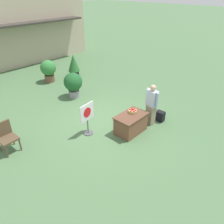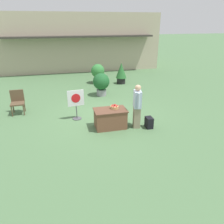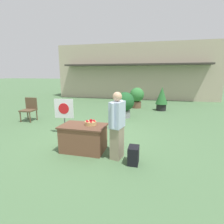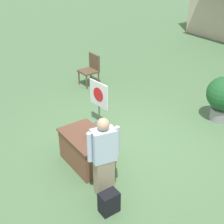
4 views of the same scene
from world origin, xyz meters
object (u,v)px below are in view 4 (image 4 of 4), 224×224
at_px(poster_board, 99,102).
at_px(patio_chair, 91,68).
at_px(person_visitor, 104,158).
at_px(potted_plant_near_left, 223,96).
at_px(display_table, 87,149).
at_px(apple_basket, 94,136).
at_px(backpack, 109,202).

relative_size(poster_board, patio_chair, 1.21).
bearing_deg(person_visitor, poster_board, -19.18).
xyz_separation_m(person_visitor, potted_plant_near_left, (-0.52, 4.11, -0.14)).
distance_m(display_table, apple_basket, 0.46).
bearing_deg(patio_chair, backpack, 59.17).
bearing_deg(display_table, backpack, -15.73).
bearing_deg(patio_chair, poster_board, 60.36).
height_order(poster_board, patio_chair, poster_board).
bearing_deg(display_table, apple_basket, 24.15).
bearing_deg(apple_basket, patio_chair, 148.86).
distance_m(poster_board, patio_chair, 2.72).
height_order(person_visitor, potted_plant_near_left, person_visitor).
height_order(display_table, poster_board, poster_board).
bearing_deg(apple_basket, poster_board, 143.26).
distance_m(person_visitor, patio_chair, 5.21).
relative_size(display_table, backpack, 2.86).
bearing_deg(poster_board, person_visitor, 52.35).
distance_m(backpack, potted_plant_near_left, 4.43).
xyz_separation_m(display_table, patio_chair, (-3.56, 2.34, 0.21)).
distance_m(apple_basket, potted_plant_near_left, 3.83).
relative_size(person_visitor, backpack, 3.94).
xyz_separation_m(person_visitor, patio_chair, (-4.53, 2.55, -0.27)).
bearing_deg(backpack, patio_chair, 151.11).
xyz_separation_m(display_table, potted_plant_near_left, (0.46, 3.90, 0.35)).
height_order(backpack, potted_plant_near_left, potted_plant_near_left).
bearing_deg(display_table, poster_board, 136.87).
relative_size(apple_basket, person_visitor, 0.19).
bearing_deg(poster_board, potted_plant_near_left, 143.83).
bearing_deg(backpack, display_table, 164.27).
xyz_separation_m(patio_chair, potted_plant_near_left, (4.01, 1.56, 0.13)).
height_order(display_table, backpack, display_table).
bearing_deg(potted_plant_near_left, backpack, -77.52).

